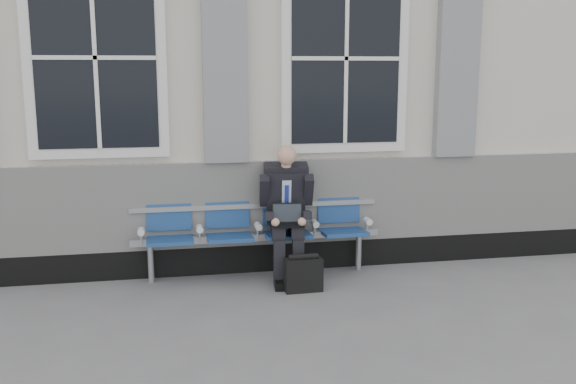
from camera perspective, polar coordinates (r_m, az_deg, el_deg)
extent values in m
plane|color=slate|center=(5.75, 5.30, -11.05)|extent=(70.00, 70.00, 0.00)
cube|color=beige|center=(8.75, -0.91, 10.59)|extent=(14.00, 4.00, 4.20)
cube|color=black|center=(7.04, 2.00, -5.56)|extent=(14.00, 0.10, 0.30)
cube|color=silver|center=(6.89, 2.05, -0.79)|extent=(14.00, 0.08, 0.90)
cube|color=gray|center=(6.59, -5.66, 13.06)|extent=(0.45, 0.14, 2.40)
cube|color=gray|center=(7.26, 14.90, 12.55)|extent=(0.45, 0.14, 2.40)
cube|color=white|center=(6.61, -16.73, 11.36)|extent=(1.35, 0.10, 1.95)
cube|color=black|center=(6.56, -16.77, 11.37)|extent=(1.15, 0.02, 1.75)
cube|color=white|center=(6.83, 5.06, 11.74)|extent=(1.35, 0.10, 1.95)
cube|color=black|center=(6.79, 5.18, 11.74)|extent=(1.15, 0.02, 1.75)
cube|color=#9EA0A3|center=(6.70, -2.71, -4.02)|extent=(2.60, 0.07, 0.07)
cube|color=#9EA0A3|center=(6.75, -2.88, -1.22)|extent=(2.60, 0.05, 0.05)
cylinder|color=#9EA0A3|center=(6.71, -12.10, -6.25)|extent=(0.06, 0.06, 0.39)
cylinder|color=#9EA0A3|center=(7.00, 6.29, -5.35)|extent=(0.06, 0.06, 0.39)
cube|color=navy|center=(6.56, -10.45, -4.26)|extent=(0.46, 0.42, 0.07)
cube|color=navy|center=(6.70, -10.54, -1.65)|extent=(0.46, 0.10, 0.40)
cube|color=navy|center=(6.59, -5.21, -4.06)|extent=(0.46, 0.42, 0.07)
cube|color=navy|center=(6.73, -5.42, -1.47)|extent=(0.46, 0.10, 0.40)
cube|color=navy|center=(6.67, -0.06, -3.83)|extent=(0.46, 0.42, 0.07)
cube|color=navy|center=(6.81, -0.39, -1.27)|extent=(0.46, 0.10, 0.40)
cube|color=navy|center=(6.80, 4.92, -3.57)|extent=(0.46, 0.42, 0.07)
cube|color=navy|center=(6.94, 4.49, -1.07)|extent=(0.46, 0.10, 0.40)
cylinder|color=white|center=(6.57, -12.92, -3.44)|extent=(0.07, 0.12, 0.07)
cylinder|color=white|center=(6.57, -7.86, -3.26)|extent=(0.07, 0.12, 0.07)
cylinder|color=white|center=(6.62, -2.66, -3.05)|extent=(0.07, 0.12, 0.07)
cylinder|color=white|center=(6.73, 2.40, -2.82)|extent=(0.07, 0.12, 0.07)
cylinder|color=white|center=(6.88, 7.11, -2.58)|extent=(0.07, 0.12, 0.07)
cube|color=black|center=(6.44, -0.74, -8.15)|extent=(0.13, 0.25, 0.08)
cube|color=black|center=(6.46, 0.94, -8.11)|extent=(0.13, 0.25, 0.08)
cube|color=black|center=(6.43, -0.78, -6.28)|extent=(0.13, 0.13, 0.47)
cube|color=black|center=(6.45, 0.90, -6.24)|extent=(0.13, 0.13, 0.47)
cube|color=black|center=(6.55, -0.90, -3.32)|extent=(0.18, 0.44, 0.13)
cube|color=black|center=(6.57, 0.74, -3.29)|extent=(0.18, 0.44, 0.13)
cube|color=black|center=(6.67, -0.20, -0.32)|extent=(0.43, 0.36, 0.59)
cube|color=#BEE4FA|center=(6.56, -0.13, -0.35)|extent=(0.10, 0.10, 0.34)
cube|color=#212E9C|center=(6.55, -0.12, -0.53)|extent=(0.05, 0.08, 0.28)
cube|color=black|center=(6.60, -0.19, 2.03)|extent=(0.47, 0.27, 0.14)
cylinder|color=#DDA98A|center=(6.54, -0.16, 2.54)|extent=(0.10, 0.10, 0.09)
sphere|color=#DDA98A|center=(6.47, -0.12, 3.29)|extent=(0.20, 0.20, 0.20)
cube|color=black|center=(6.55, -2.11, 0.13)|extent=(0.12, 0.28, 0.35)
cube|color=black|center=(6.59, 1.82, 0.19)|extent=(0.12, 0.28, 0.35)
cube|color=black|center=(6.44, -1.70, -2.12)|extent=(0.12, 0.30, 0.13)
cube|color=black|center=(6.46, 1.63, -2.06)|extent=(0.12, 0.30, 0.13)
sphere|color=#DDA98A|center=(6.32, -1.13, -2.71)|extent=(0.08, 0.08, 0.08)
sphere|color=#DDA98A|center=(6.34, 1.25, -2.66)|extent=(0.08, 0.08, 0.08)
cube|color=black|center=(6.41, 0.01, -2.94)|extent=(0.33, 0.25, 0.02)
cube|color=black|center=(6.50, -0.06, -1.86)|extent=(0.32, 0.12, 0.20)
cube|color=black|center=(6.49, -0.06, -1.88)|extent=(0.29, 0.10, 0.17)
cube|color=black|center=(6.32, 1.37, -7.38)|extent=(0.37, 0.17, 0.33)
cylinder|color=black|center=(6.26, 1.38, -5.79)|extent=(0.29, 0.07, 0.06)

